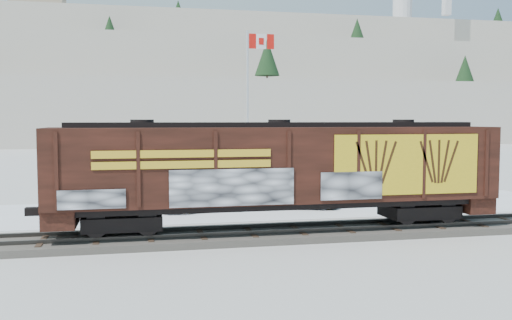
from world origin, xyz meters
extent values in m
plane|color=white|center=(0.00, 0.00, 0.00)|extent=(500.00, 500.00, 0.00)
cube|color=#59544C|center=(0.00, 0.00, 0.14)|extent=(50.00, 3.40, 0.28)
cube|color=#33302D|center=(0.00, -0.72, 0.35)|extent=(50.00, 0.10, 0.15)
cube|color=#33302D|center=(0.00, 0.72, 0.35)|extent=(50.00, 0.10, 0.15)
cube|color=white|center=(0.00, 7.50, 0.01)|extent=(40.00, 8.00, 0.03)
cube|color=white|center=(0.00, 95.00, 6.00)|extent=(360.00, 40.00, 12.00)
cube|color=white|center=(0.00, 125.00, 12.00)|extent=(360.00, 40.00, 24.00)
cube|color=white|center=(0.00, 160.00, 17.50)|extent=(360.00, 50.00, 35.00)
cone|color=black|center=(22.00, 90.00, 17.31)|extent=(5.04, 5.04, 7.38)
cone|color=black|center=(70.00, 96.00, 16.43)|extent=(4.20, 4.20, 6.15)
cone|color=black|center=(-10.00, 128.00, 28.13)|extent=(3.92, 3.92, 5.74)
cone|color=black|center=(55.00, 124.00, 28.72)|extent=(4.48, 4.48, 6.56)
cone|color=black|center=(10.00, 162.00, 39.43)|extent=(4.20, 4.20, 6.15)
cone|color=black|center=(120.00, 156.00, 40.02)|extent=(4.76, 4.76, 6.97)
cube|color=tan|center=(-32.00, 162.00, 39.00)|extent=(15.00, 12.00, 8.00)
cube|color=black|center=(-5.06, 0.00, 0.88)|extent=(3.00, 2.00, 0.90)
cube|color=black|center=(7.53, 0.00, 0.88)|extent=(3.00, 2.00, 0.90)
cylinder|color=black|center=(-6.01, -0.78, 0.88)|extent=(0.90, 0.12, 0.90)
cube|color=black|center=(1.24, 0.00, 1.41)|extent=(18.30, 2.40, 0.25)
cube|color=#3C1810|center=(1.24, 0.00, 3.03)|extent=(18.30, 3.00, 3.00)
cube|color=black|center=(1.24, 0.00, 4.63)|extent=(16.83, 0.90, 0.20)
cube|color=gold|center=(6.18, -1.54, 3.03)|extent=(6.22, 0.03, 2.43)
cube|color=gold|center=(-2.79, -1.54, 3.38)|extent=(6.59, 0.02, 0.70)
cube|color=white|center=(-0.96, -1.55, 2.28)|extent=(4.76, 0.03, 1.40)
cylinder|color=silver|center=(3.01, 15.40, 0.10)|extent=(0.90, 0.90, 0.20)
cylinder|color=silver|center=(3.01, 15.40, 5.40)|extent=(0.14, 0.14, 10.80)
cube|color=red|center=(3.36, 15.40, 10.10)|extent=(0.50, 0.07, 1.00)
cube|color=white|center=(3.96, 15.40, 10.10)|extent=(0.70, 0.09, 1.00)
cube|color=red|center=(4.61, 15.40, 10.10)|extent=(0.50, 0.07, 1.00)
imported|color=#9EA0A5|center=(-0.97, 7.09, 0.86)|extent=(5.12, 2.77, 1.66)
imported|color=white|center=(-2.74, 7.24, 0.85)|extent=(5.20, 2.66, 1.63)
imported|color=black|center=(3.89, 7.09, 0.74)|extent=(5.25, 3.16, 1.43)
camera|label=1|loc=(-4.60, -22.55, 4.85)|focal=40.00mm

